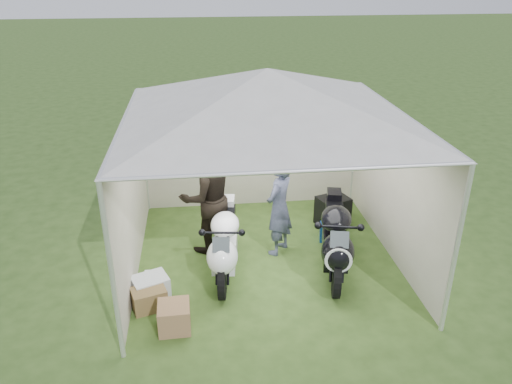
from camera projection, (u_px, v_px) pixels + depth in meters
ground at (266, 257)px, 8.00m from camera, size 80.00×80.00×0.00m
canopy_tent at (267, 98)px, 6.96m from camera, size 5.66×5.66×3.00m
motorcycle_white at (225, 243)px, 7.36m from camera, size 0.58×1.94×0.96m
motorcycle_black at (336, 238)px, 7.41m from camera, size 0.75×2.05×1.02m
paddock_stand at (331, 232)px, 8.44m from camera, size 0.44×0.33×0.30m
person_dark_jacket at (207, 197)px, 7.88m from camera, size 1.10×0.98×1.85m
person_blue_jacket at (279, 207)px, 7.84m from camera, size 0.66×0.70×1.61m
equipment_box at (333, 211)px, 8.90m from camera, size 0.64×0.57×0.53m
crate_0 at (151, 287)px, 6.99m from camera, size 0.58×0.52×0.32m
crate_1 at (174, 317)px, 6.37m from camera, size 0.41×0.41×0.36m
crate_2 at (154, 280)px, 7.25m from camera, size 0.29×0.25×0.20m
crate_3 at (149, 299)px, 6.76m from camera, size 0.52×0.44×0.30m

